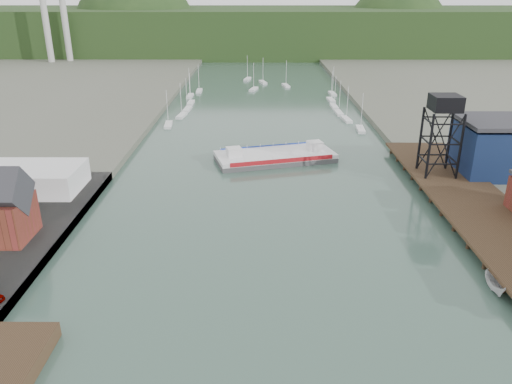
{
  "coord_description": "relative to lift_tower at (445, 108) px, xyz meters",
  "views": [
    {
      "loc": [
        -1.32,
        -38.02,
        37.02
      ],
      "look_at": [
        -1.69,
        43.08,
        4.0
      ],
      "focal_mm": 35.0,
      "sensor_mm": 36.0,
      "label": 1
    }
  ],
  "objects": [
    {
      "name": "white_shed",
      "position": [
        -79.0,
        -8.0,
        -11.8
      ],
      "size": [
        18.0,
        12.0,
        4.5
      ],
      "primitive_type": "cube",
      "color": "silver",
      "rests_on": "west_quay"
    },
    {
      "name": "chain_ferry",
      "position": [
        -32.37,
        14.26,
        -14.53
      ],
      "size": [
        28.98,
        17.64,
        3.9
      ],
      "rotation": [
        0.0,
        0.0,
        0.27
      ],
      "color": "#444447",
      "rests_on": "ground"
    },
    {
      "name": "motorboat",
      "position": [
        -5.01,
        -39.74,
        -14.57
      ],
      "size": [
        2.76,
        5.79,
        2.15
      ],
      "primitive_type": "imported",
      "rotation": [
        0.0,
        0.0,
        -0.12
      ],
      "color": "silver",
      "rests_on": "ground"
    },
    {
      "name": "marina_sailboats",
      "position": [
        -34.92,
        80.46,
        -15.3
      ],
      "size": [
        57.71,
        92.65,
        0.9
      ],
      "color": "silver",
      "rests_on": "ground"
    },
    {
      "name": "lift_tower",
      "position": [
        0.0,
        0.0,
        0.0
      ],
      "size": [
        6.5,
        6.5,
        16.0
      ],
      "color": "black",
      "rests_on": "east_pier"
    },
    {
      "name": "blue_shed",
      "position": [
        15.0,
        2.0,
        -8.59
      ],
      "size": [
        20.5,
        14.5,
        11.3
      ],
      "color": "#0E1D3E",
      "rests_on": "east_land"
    },
    {
      "name": "smokestacks",
      "position": [
        -141.0,
        174.5,
        14.35
      ],
      "size": [
        11.2,
        8.2,
        60.0
      ],
      "color": "#AEAFA9",
      "rests_on": "ground"
    },
    {
      "name": "east_pier",
      "position": [
        2.0,
        -13.0,
        -13.75
      ],
      "size": [
        14.0,
        70.0,
        2.45
      ],
      "color": "black",
      "rests_on": "ground"
    },
    {
      "name": "distant_hills",
      "position": [
        -38.98,
        243.35,
        -5.27
      ],
      "size": [
        500.0,
        120.0,
        80.0
      ],
      "color": "#1D3316",
      "rests_on": "ground"
    }
  ]
}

